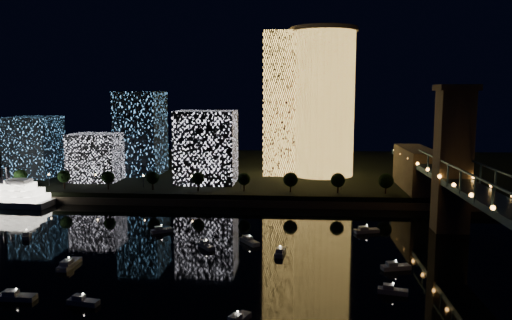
# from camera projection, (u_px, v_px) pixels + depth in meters

# --- Properties ---
(ground) EXTENTS (520.00, 520.00, 0.00)m
(ground) POSITION_uv_depth(u_px,v_px,m) (248.00, 279.00, 127.67)
(ground) COLOR black
(ground) RESTS_ON ground
(far_bank) EXTENTS (420.00, 160.00, 5.00)m
(far_bank) POSITION_uv_depth(u_px,v_px,m) (274.00, 171.00, 285.36)
(far_bank) COLOR black
(far_bank) RESTS_ON ground
(seawall) EXTENTS (420.00, 6.00, 3.00)m
(seawall) POSITION_uv_depth(u_px,v_px,m) (266.00, 203.00, 208.45)
(seawall) COLOR #6B5E4C
(seawall) RESTS_ON ground
(tower_cylindrical) EXTENTS (34.00, 34.00, 74.29)m
(tower_cylindrical) POSITION_uv_depth(u_px,v_px,m) (323.00, 102.00, 253.38)
(tower_cylindrical) COLOR #E8AD4A
(tower_cylindrical) RESTS_ON far_bank
(tower_rectangular) EXTENTS (22.83, 22.83, 72.63)m
(tower_rectangular) POSITION_uv_depth(u_px,v_px,m) (286.00, 104.00, 258.19)
(tower_rectangular) COLOR #E8AD4A
(tower_rectangular) RESTS_ON far_bank
(midrise_blocks) EXTENTS (114.29, 49.09, 42.78)m
(midrise_blocks) POSITION_uv_depth(u_px,v_px,m) (130.00, 143.00, 248.29)
(midrise_blocks) COLOR white
(midrise_blocks) RESTS_ON far_bank
(truss_bridge) EXTENTS (13.00, 266.00, 50.00)m
(truss_bridge) POSITION_uv_depth(u_px,v_px,m) (509.00, 219.00, 124.14)
(truss_bridge) COLOR #18304E
(truss_bridge) RESTS_ON ground
(motorboats) EXTENTS (121.72, 76.64, 2.78)m
(motorboats) POSITION_uv_depth(u_px,v_px,m) (207.00, 260.00, 139.65)
(motorboats) COLOR silver
(motorboats) RESTS_ON ground
(esplanade_trees) EXTENTS (166.12, 6.44, 8.72)m
(esplanade_trees) POSITION_uv_depth(u_px,v_px,m) (214.00, 179.00, 214.92)
(esplanade_trees) COLOR black
(esplanade_trees) RESTS_ON far_bank
(street_lamps) EXTENTS (132.70, 0.70, 5.65)m
(street_lamps) POSITION_uv_depth(u_px,v_px,m) (192.00, 179.00, 221.89)
(street_lamps) COLOR black
(street_lamps) RESTS_ON far_bank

